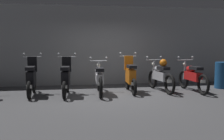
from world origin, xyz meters
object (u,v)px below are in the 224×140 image
Objects in this scene: motorbike_slot_1 at (66,78)px; trash_bin at (222,75)px; motorbike_slot_2 at (99,79)px; motorbike_slot_3 at (130,76)px; motorbike_slot_4 at (160,75)px; motorbike_slot_0 at (31,78)px; motorbike_slot_5 at (193,77)px.

motorbike_slot_1 is 5.47m from trash_bin.
motorbike_slot_2 is at bearing -174.72° from trash_bin.
motorbike_slot_3 is 0.86× the size of motorbike_slot_4.
motorbike_slot_2 is at bearing -170.45° from motorbike_slot_3.
motorbike_slot_4 is (4.12, 0.07, 0.00)m from motorbike_slot_0.
motorbike_slot_0 is 3.10m from motorbike_slot_3.
motorbike_slot_5 is at bearing -11.55° from motorbike_slot_4.
motorbike_slot_2 and motorbike_slot_4 have the same top height.
motorbike_slot_0 is 4.12m from motorbike_slot_4.
motorbike_slot_0 is 6.49m from trash_bin.
motorbike_slot_3 is at bearing 174.21° from motorbike_slot_5.
motorbike_slot_0 is 1.00× the size of motorbike_slot_3.
motorbike_slot_4 is at bearing 168.45° from motorbike_slot_5.
motorbike_slot_0 is 1.00× the size of motorbike_slot_1.
motorbike_slot_5 is (3.09, -0.04, 0.00)m from motorbike_slot_2.
motorbike_slot_3 is (2.06, 0.23, 0.00)m from motorbike_slot_1.
motorbike_slot_1 is at bearing -179.68° from motorbike_slot_5.
motorbike_slot_1 is (1.03, -0.17, 0.00)m from motorbike_slot_0.
motorbike_slot_1 is 0.86× the size of motorbike_slot_5.
motorbike_slot_0 is at bearing 170.81° from motorbike_slot_1.
motorbike_slot_2 is 1.16× the size of motorbike_slot_3.
motorbike_slot_4 is at bearing 0.92° from motorbike_slot_0.
motorbike_slot_1 is 2.07m from motorbike_slot_3.
motorbike_slot_2 is 4.44m from trash_bin.
motorbike_slot_5 is 1.41m from trash_bin.
trash_bin is (5.45, 0.47, -0.06)m from motorbike_slot_1.
motorbike_slot_2 is 2.10× the size of trash_bin.
motorbike_slot_4 is (2.06, 0.18, 0.04)m from motorbike_slot_2.
motorbike_slot_1 is at bearing -175.10° from trash_bin.
motorbike_slot_1 is 0.86× the size of motorbike_slot_4.
motorbike_slot_3 reaches higher than motorbike_slot_4.
motorbike_slot_5 reaches higher than trash_bin.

